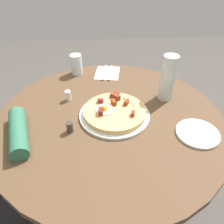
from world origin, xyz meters
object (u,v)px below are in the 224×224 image
bread_plate (197,133)px  knife (104,72)px  pizza_plate (114,114)px  pepper_shaker (70,127)px  water_bottle (168,78)px  salt_shaker (68,96)px  fork (110,73)px  breakfast_pizza (114,111)px  dining_table (110,142)px  water_glass (76,64)px

bread_plate → knife: bearing=-146.5°
pizza_plate → pepper_shaker: size_ratio=6.73×
water_bottle → salt_shaker: bearing=-91.3°
salt_shaker → pepper_shaker: size_ratio=1.09×
fork → salt_shaker: salt_shaker is taller
pizza_plate → knife: size_ratio=1.77×
breakfast_pizza → knife: bearing=-175.7°
bread_plate → fork: (-0.55, -0.33, 0.00)m
knife → water_bottle: bearing=-124.1°
dining_table → water_bottle: bearing=114.2°
knife → bread_plate: bearing=-137.3°
dining_table → salt_shaker: 0.31m
bread_plate → water_bottle: (-0.27, -0.07, 0.11)m
pizza_plate → water_bottle: (-0.13, 0.27, 0.11)m
salt_shaker → pepper_shaker: 0.23m
fork → pepper_shaker: pepper_shaker is taller
pizza_plate → fork: bearing=179.4°
water_bottle → salt_shaker: 0.49m
water_bottle → knife: bearing=-133.3°
fork → water_glass: size_ratio=1.55×
pizza_plate → breakfast_pizza: 0.02m
knife → water_glass: size_ratio=1.55×
salt_shaker → pepper_shaker: (0.23, 0.03, -0.00)m
breakfast_pizza → knife: 0.40m
bread_plate → knife: 0.66m
pizza_plate → salt_shaker: salt_shaker is taller
pizza_plate → fork: pizza_plate is taller
bread_plate → fork: 0.64m
bread_plate → water_glass: 0.77m
breakfast_pizza → pizza_plate: bearing=42.3°
knife → pepper_shaker: size_ratio=3.79×
fork → salt_shaker: 0.35m
fork → pepper_shaker: (0.50, -0.20, 0.02)m
pizza_plate → pepper_shaker: pepper_shaker is taller
dining_table → water_bottle: 0.42m
water_bottle → pepper_shaker: (0.22, -0.46, -0.09)m
pizza_plate → knife: 0.41m
fork → water_glass: water_glass is taller
water_bottle → water_glass: bearing=-122.2°
pizza_plate → knife: pizza_plate is taller
knife → salt_shaker: 0.33m
dining_table → pepper_shaker: size_ratio=21.86×
breakfast_pizza → fork: breakfast_pizza is taller
fork → dining_table: bearing=-174.6°
water_glass → salt_shaker: bearing=-5.3°
water_glass → pepper_shaker: (0.51, 0.00, -0.03)m
bread_plate → pizza_plate: bearing=-113.7°
knife → salt_shaker: size_ratio=3.49×
dining_table → fork: 0.44m
pizza_plate → water_glass: size_ratio=2.74×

